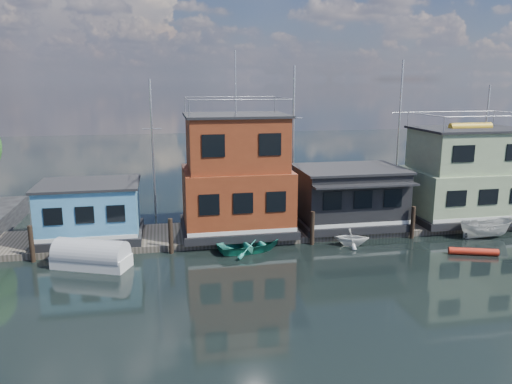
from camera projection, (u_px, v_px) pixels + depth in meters
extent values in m
plane|color=black|center=(446.00, 299.00, 24.24)|extent=(160.00, 160.00, 0.00)
cube|color=#595147|center=(354.00, 226.00, 35.70)|extent=(48.00, 5.00, 0.40)
cube|color=black|center=(92.00, 234.00, 32.33)|extent=(6.40, 4.90, 0.50)
cube|color=#4C92C3|center=(90.00, 208.00, 31.94)|extent=(6.00, 4.50, 3.00)
cube|color=black|center=(88.00, 184.00, 31.60)|extent=(6.30, 4.80, 0.16)
cube|color=black|center=(237.00, 226.00, 34.05)|extent=(7.40, 5.90, 0.50)
cube|color=maroon|center=(237.00, 196.00, 33.59)|extent=(7.00, 5.50, 3.74)
cube|color=maroon|center=(236.00, 143.00, 32.79)|extent=(6.30, 4.95, 3.46)
cube|color=black|center=(236.00, 115.00, 32.39)|extent=(6.65, 5.23, 0.16)
cylinder|color=silver|center=(236.00, 82.00, 31.93)|extent=(0.08, 0.08, 4.00)
cube|color=black|center=(348.00, 220.00, 35.51)|extent=(7.40, 5.40, 0.50)
cube|color=black|center=(349.00, 194.00, 35.08)|extent=(7.00, 5.00, 3.40)
cube|color=black|center=(350.00, 169.00, 34.68)|extent=(7.30, 5.30, 0.16)
cube|color=black|center=(365.00, 185.00, 32.13)|extent=(7.00, 1.20, 0.12)
cube|color=black|center=(462.00, 214.00, 37.14)|extent=(8.40, 5.90, 0.50)
cube|color=#92A97C|center=(464.00, 190.00, 36.74)|extent=(8.00, 5.50, 3.12)
cube|color=#92A97C|center=(468.00, 150.00, 36.08)|extent=(7.20, 4.95, 2.88)
cube|color=black|center=(470.00, 129.00, 35.74)|extent=(7.60, 5.23, 0.16)
cylinder|color=yellow|center=(471.00, 127.00, 35.71)|extent=(3.20, 0.56, 0.56)
cylinder|color=#2D2116|center=(32.00, 244.00, 29.00)|extent=(0.28, 0.28, 2.20)
cylinder|color=#2D2116|center=(171.00, 236.00, 30.46)|extent=(0.28, 0.28, 2.20)
cylinder|color=#2D2116|center=(312.00, 228.00, 32.09)|extent=(0.28, 0.28, 2.20)
cylinder|color=#2D2116|center=(413.00, 222.00, 33.36)|extent=(0.28, 0.28, 2.20)
cylinder|color=silver|center=(153.00, 150.00, 37.79)|extent=(0.16, 0.16, 10.50)
cylinder|color=silver|center=(152.00, 129.00, 37.44)|extent=(1.40, 0.06, 0.06)
cylinder|color=silver|center=(293.00, 140.00, 39.68)|extent=(0.16, 0.16, 11.50)
cylinder|color=silver|center=(294.00, 118.00, 39.30)|extent=(1.40, 0.06, 0.06)
cylinder|color=silver|center=(399.00, 134.00, 41.26)|extent=(0.16, 0.16, 12.00)
cylinder|color=silver|center=(400.00, 113.00, 40.86)|extent=(1.40, 0.06, 0.06)
cylinder|color=silver|center=(484.00, 144.00, 42.93)|extent=(0.16, 0.16, 10.00)
cylinder|color=silver|center=(486.00, 127.00, 42.60)|extent=(1.40, 0.06, 0.06)
cube|color=silver|center=(92.00, 261.00, 28.34)|extent=(4.62, 3.15, 0.72)
cylinder|color=#B4B5B9|center=(91.00, 254.00, 28.25)|extent=(4.46, 3.17, 1.75)
imported|color=teal|center=(251.00, 244.00, 31.07)|extent=(4.81, 3.92, 0.87)
imported|color=white|center=(352.00, 237.00, 31.93)|extent=(2.65, 2.45, 1.15)
imported|color=beige|center=(486.00, 228.00, 33.44)|extent=(3.73, 1.70, 1.40)
cylinder|color=red|center=(473.00, 251.00, 30.37)|extent=(2.88, 1.31, 0.42)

